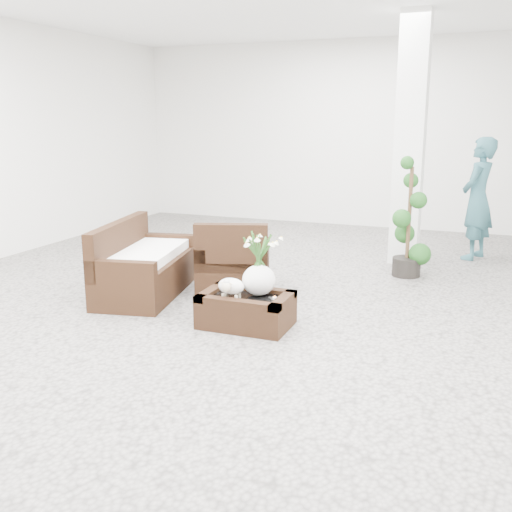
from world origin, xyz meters
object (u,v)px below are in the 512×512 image
(coffee_table, at_px, (246,311))
(topiary, at_px, (409,218))
(armchair, at_px, (234,256))
(loveseat, at_px, (146,259))

(coffee_table, distance_m, topiary, 2.95)
(coffee_table, xyz_separation_m, armchair, (-0.60, 1.07, 0.29))
(coffee_table, height_order, topiary, topiary)
(armchair, height_order, topiary, topiary)
(armchair, bearing_deg, coffee_table, 100.73)
(armchair, distance_m, loveseat, 1.05)
(loveseat, bearing_deg, coffee_table, -122.65)
(coffee_table, distance_m, loveseat, 1.68)
(armchair, relative_size, loveseat, 0.55)
(coffee_table, xyz_separation_m, loveseat, (-1.54, 0.61, 0.28))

